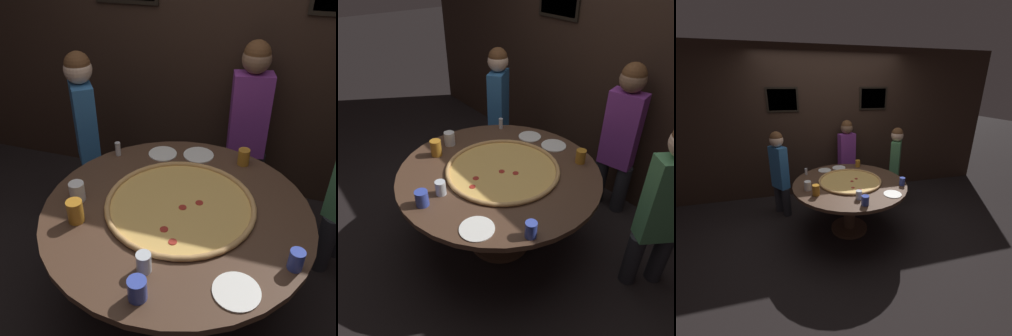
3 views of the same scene
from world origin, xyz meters
TOP-DOWN VIEW (x-y plane):
  - ground_plane at (0.00, 0.00)m, footprint 24.00×24.00m
  - back_wall at (0.00, 1.36)m, footprint 6.40×0.08m
  - dining_table at (0.00, 0.00)m, footprint 1.52×1.52m
  - giant_pizza at (0.01, 0.03)m, footprint 0.86×0.86m
  - drink_cup_centre_back at (-0.49, -0.26)m, footprint 0.09×0.09m
  - drink_cup_front_edge at (0.29, 0.57)m, footprint 0.08×0.08m
  - drink_cup_near_left at (0.65, -0.25)m, footprint 0.07×0.07m
  - drink_cup_far_right at (0.01, -0.62)m, footprint 0.09×0.09m
  - drink_cup_beside_pizza at (-0.02, -0.47)m, footprint 0.07×0.07m
  - drink_cup_by_shaker at (-0.57, -0.09)m, footprint 0.09×0.09m
  - white_plate_near_front at (-0.26, 0.53)m, footprint 0.20×0.20m
  - white_plate_left_side at (-0.02, 0.59)m, footprint 0.21×0.21m
  - white_plate_beside_cup at (0.41, -0.47)m, footprint 0.22×0.22m
  - condiment_shaker at (-0.55, 0.43)m, footprint 0.04×0.04m
  - diner_far_right at (-0.93, 0.69)m, footprint 0.30×0.34m
  - diner_side_right at (0.25, 1.13)m, footprint 0.37×0.22m
  - diner_far_left at (0.98, 0.62)m, footprint 0.28×0.34m

SIDE VIEW (x-z plane):
  - ground_plane at x=0.00m, z-range 0.00..0.00m
  - dining_table at x=0.00m, z-range 0.23..0.97m
  - white_plate_near_front at x=-0.26m, z-range 0.74..0.75m
  - white_plate_left_side at x=-0.02m, z-range 0.74..0.75m
  - white_plate_beside_cup at x=0.41m, z-range 0.74..0.75m
  - giant_pizza at x=0.01m, z-range 0.74..0.77m
  - diner_far_left at x=0.98m, z-range 0.09..1.42m
  - diner_far_right at x=-0.93m, z-range 0.09..1.44m
  - condiment_shaker at x=-0.55m, z-range 0.74..0.84m
  - drink_cup_beside_pizza at x=-0.02m, z-range 0.74..0.84m
  - drink_cup_near_left at x=0.65m, z-range 0.74..0.85m
  - drink_cup_far_right at x=0.01m, z-range 0.74..0.85m
  - drink_cup_front_edge at x=0.29m, z-range 0.74..0.85m
  - drink_cup_by_shaker at x=-0.57m, z-range 0.74..0.85m
  - diner_side_right at x=0.25m, z-range 0.09..1.50m
  - drink_cup_centre_back at x=-0.49m, z-range 0.74..0.87m
  - back_wall at x=0.00m, z-range 0.00..2.60m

